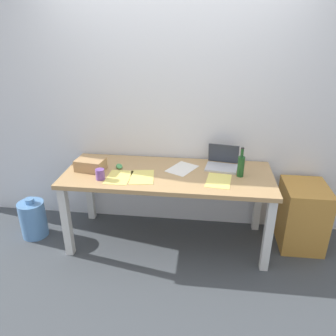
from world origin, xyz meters
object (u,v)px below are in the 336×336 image
at_px(coffee_mug, 100,174).
at_px(filing_cabinet, 302,215).
at_px(beer_bottle, 241,166).
at_px(cardboard_box, 91,165).
at_px(laptop_right, 222,163).
at_px(computer_mouse, 119,166).
at_px(desk, 168,182).
at_px(water_cooler_jug, 33,219).

xyz_separation_m(coffee_mug, filing_cabinet, (1.87, 0.32, -0.49)).
bearing_deg(filing_cabinet, coffee_mug, -170.41).
relative_size(beer_bottle, cardboard_box, 1.05).
relative_size(laptop_right, computer_mouse, 3.24).
bearing_deg(cardboard_box, filing_cabinet, 3.87).
bearing_deg(computer_mouse, desk, -29.41).
distance_m(desk, filing_cabinet, 1.34).
xyz_separation_m(computer_mouse, cardboard_box, (-0.25, -0.08, 0.04)).
bearing_deg(water_cooler_jug, beer_bottle, 2.46).
bearing_deg(filing_cabinet, desk, -174.85).
distance_m(computer_mouse, coffee_mug, 0.28).
distance_m(laptop_right, filing_cabinet, 0.93).
distance_m(cardboard_box, water_cooler_jug, 0.90).
height_order(laptop_right, cardboard_box, laptop_right).
distance_m(laptop_right, cardboard_box, 1.25).
xyz_separation_m(cardboard_box, water_cooler_jug, (-0.65, -0.06, -0.61)).
bearing_deg(computer_mouse, cardboard_box, 174.72).
bearing_deg(laptop_right, filing_cabinet, -5.54).
bearing_deg(coffee_mug, laptop_right, 20.07).
distance_m(laptop_right, coffee_mug, 1.15).
distance_m(beer_bottle, coffee_mug, 1.26).
bearing_deg(coffee_mug, water_cooler_jug, 171.20).
relative_size(laptop_right, beer_bottle, 1.19).
bearing_deg(laptop_right, desk, -158.74).
distance_m(laptop_right, computer_mouse, 0.99).
height_order(desk, cardboard_box, cardboard_box).
bearing_deg(cardboard_box, coffee_mug, -50.33).
xyz_separation_m(laptop_right, computer_mouse, (-0.98, -0.14, -0.03)).
bearing_deg(desk, beer_bottle, 0.97).
relative_size(desk, beer_bottle, 7.04).
distance_m(cardboard_box, filing_cabinet, 2.09).
bearing_deg(water_cooler_jug, filing_cabinet, 4.13).
relative_size(desk, water_cooler_jug, 4.48).
relative_size(desk, cardboard_box, 7.42).
height_order(beer_bottle, cardboard_box, beer_bottle).
relative_size(desk, laptop_right, 5.94).
xyz_separation_m(computer_mouse, coffee_mug, (-0.10, -0.26, 0.03)).
relative_size(beer_bottle, water_cooler_jug, 0.64).
relative_size(computer_mouse, water_cooler_jug, 0.23).
height_order(coffee_mug, filing_cabinet, coffee_mug).
bearing_deg(filing_cabinet, cardboard_box, -176.13).
distance_m(coffee_mug, filing_cabinet, 1.96).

